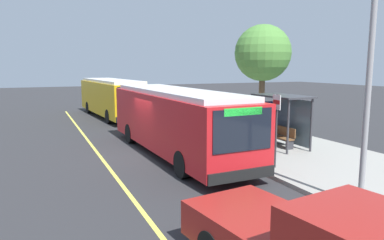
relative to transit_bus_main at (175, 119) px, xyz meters
name	(u,v)px	position (x,y,z in m)	size (l,w,h in m)	color
ground_plane	(150,153)	(-0.62, -1.01, -1.62)	(120.00, 120.00, 0.00)	#2B2B2D
sidewalk_curb	(259,141)	(-0.62, 4.99, -1.54)	(44.00, 6.40, 0.15)	gray
lane_stripe_center	(102,158)	(-0.62, -3.21, -1.61)	(36.00, 0.14, 0.01)	#E0D64C
transit_bus_main	(175,119)	(0.00, 0.00, 0.00)	(10.98, 2.93, 2.95)	red
transit_bus_second	(112,97)	(-13.42, -0.12, 0.00)	(10.68, 3.34, 2.95)	gold
bus_shelter	(282,110)	(1.05, 5.08, 0.30)	(2.90, 1.60, 2.48)	#333338
waiting_bench	(281,136)	(1.16, 5.01, -0.98)	(1.60, 0.48, 0.95)	brown
route_sign_post	(276,121)	(4.04, 2.49, 0.34)	(0.44, 0.08, 2.80)	#333338
pedestrian_commuter	(230,122)	(-1.16, 3.51, -0.50)	(0.24, 0.40, 1.69)	#282D47
street_tree_near_shelter	(263,53)	(-3.54, 7.09, 3.12)	(3.40, 3.40, 6.32)	brown
utility_pole	(368,90)	(8.03, 2.40, 1.73)	(0.16, 0.16, 6.40)	gray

